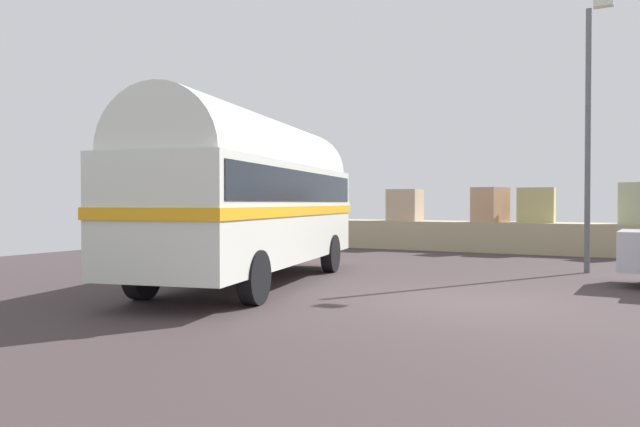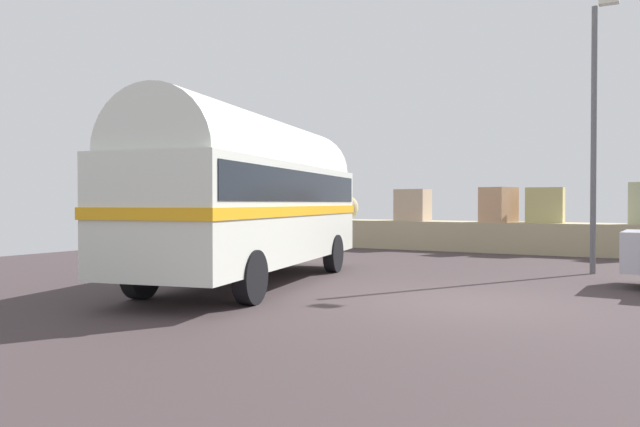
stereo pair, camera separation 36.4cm
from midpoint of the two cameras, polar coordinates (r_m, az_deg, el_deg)
ground at (r=11.26m, az=12.59°, el=-8.16°), size 32.00×26.00×0.02m
breakwater at (r=22.73m, az=20.92°, el=-1.67°), size 31.36×2.29×2.47m
vintage_coach at (r=13.49m, az=-7.16°, el=2.07°), size 4.20×8.90×3.70m
lamp_post at (r=16.80m, az=23.34°, el=7.61°), size 0.66×0.85×6.69m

